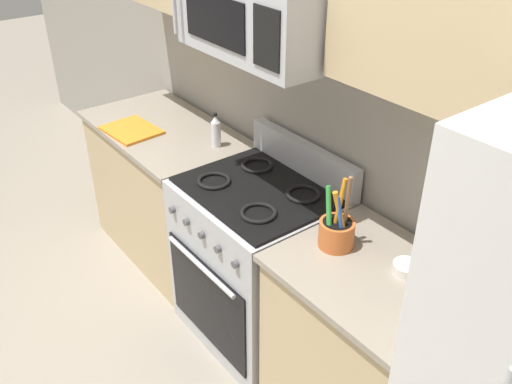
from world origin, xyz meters
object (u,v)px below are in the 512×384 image
at_px(range_oven, 258,262).
at_px(bottle_vinegar, 216,131).
at_px(cutting_board, 131,130).
at_px(bottle_soy, 453,263).
at_px(prep_bowl, 407,268).
at_px(utensil_crock, 337,231).
at_px(microwave, 264,15).

xyz_separation_m(range_oven, bottle_vinegar, (-0.54, 0.12, 0.53)).
bearing_deg(bottle_vinegar, cutting_board, -147.65).
distance_m(bottle_vinegar, bottle_soy, 1.53).
bearing_deg(range_oven, prep_bowl, 6.13).
bearing_deg(cutting_board, prep_bowl, 8.29).
distance_m(bottle_soy, prep_bowl, 0.18).
height_order(utensil_crock, bottle_vinegar, utensil_crock).
distance_m(bottle_vinegar, prep_bowl, 1.39).
xyz_separation_m(utensil_crock, cutting_board, (-1.56, -0.17, -0.07)).
xyz_separation_m(bottle_vinegar, prep_bowl, (1.39, -0.03, -0.07)).
bearing_deg(utensil_crock, cutting_board, -173.73).
xyz_separation_m(microwave, bottle_soy, (0.99, 0.15, -0.75)).
relative_size(utensil_crock, bottle_vinegar, 1.72).
height_order(microwave, bottle_soy, microwave).
bearing_deg(utensil_crock, range_oven, 179.16).
bearing_deg(range_oven, cutting_board, -169.92).
relative_size(utensil_crock, prep_bowl, 3.06).
bearing_deg(microwave, cutting_board, -168.38).
xyz_separation_m(cutting_board, bottle_soy, (2.00, 0.35, 0.08)).
bearing_deg(microwave, prep_bowl, 4.23).
bearing_deg(prep_bowl, bottle_vinegar, 178.89).
bearing_deg(range_oven, utensil_crock, -0.84).
bearing_deg(range_oven, bottle_vinegar, 167.72).
distance_m(cutting_board, bottle_vinegar, 0.56).
bearing_deg(bottle_vinegar, bottle_soy, 2.14).
height_order(utensil_crock, bottle_soy, utensil_crock).
distance_m(range_oven, prep_bowl, 0.97).
relative_size(cutting_board, prep_bowl, 2.96).
distance_m(cutting_board, bottle_soy, 2.03).
distance_m(microwave, prep_bowl, 1.18).
relative_size(utensil_crock, bottle_soy, 1.71).
xyz_separation_m(range_oven, utensil_crock, (0.55, -0.01, 0.51)).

